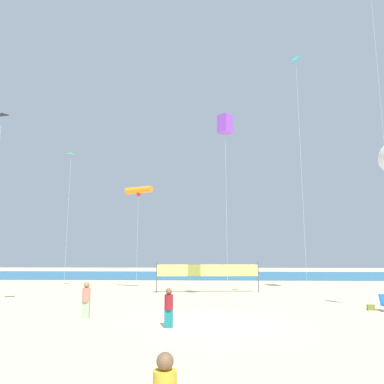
{
  "coord_description": "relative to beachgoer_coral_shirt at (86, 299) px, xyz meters",
  "views": [
    {
      "loc": [
        -0.23,
        -17.19,
        3.13
      ],
      "look_at": [
        -1.36,
        11.65,
        7.89
      ],
      "focal_mm": 34.33,
      "sensor_mm": 36.0,
      "label": 1
    }
  ],
  "objects": [
    {
      "name": "ground_plane",
      "position": [
        6.1,
        -1.03,
        -0.91
      ],
      "size": [
        120.0,
        120.0,
        0.0
      ],
      "primitive_type": "plane",
      "color": "beige"
    },
    {
      "name": "ocean_band",
      "position": [
        6.1,
        34.19,
        -0.91
      ],
      "size": [
        120.0,
        20.0,
        0.01
      ],
      "primitive_type": "cube",
      "color": "#1E6B99",
      "rests_on": "ground"
    },
    {
      "name": "beachgoer_coral_shirt",
      "position": [
        0.0,
        0.0,
        0.0
      ],
      "size": [
        0.39,
        0.39,
        1.71
      ],
      "rotation": [
        0.0,
        0.0,
        2.55
      ],
      "color": "#99B28C",
      "rests_on": "ground"
    },
    {
      "name": "beachgoer_maroon_shirt",
      "position": [
        4.25,
        -2.11,
        -0.04
      ],
      "size": [
        0.37,
        0.37,
        1.63
      ],
      "rotation": [
        0.0,
        0.0,
        2.77
      ],
      "color": "#19727A",
      "rests_on": "ground"
    },
    {
      "name": "volleyball_net",
      "position": [
        5.94,
        11.57,
        0.72
      ],
      "size": [
        8.13,
        0.58,
        2.4
      ],
      "color": "#4C4C51",
      "rests_on": "ground"
    },
    {
      "name": "beach_handbag",
      "position": [
        14.84,
        2.97,
        -0.76
      ],
      "size": [
        0.38,
        0.19,
        0.31
      ],
      "primitive_type": "cube",
      "color": "olive",
      "rests_on": "ground"
    },
    {
      "name": "kite_orange_tube",
      "position": [
        0.09,
        12.47,
        7.45
      ],
      "size": [
        2.54,
        1.59,
        8.68
      ],
      "color": "silver",
      "rests_on": "ground"
    },
    {
      "name": "kite_green_diamond",
      "position": [
        -5.83,
        12.23,
        10.54
      ],
      "size": [
        0.86,
        0.86,
        11.77
      ],
      "color": "silver",
      "rests_on": "ground"
    },
    {
      "name": "kite_cyan_diamond",
      "position": [
        11.76,
        4.28,
        14.53
      ],
      "size": [
        0.85,
        0.85,
        15.91
      ],
      "color": "silver",
      "rests_on": "ground"
    },
    {
      "name": "kite_violet_box",
      "position": [
        7.15,
        5.0,
        10.56
      ],
      "size": [
        1.06,
        1.06,
        12.1
      ],
      "color": "silver",
      "rests_on": "ground"
    },
    {
      "name": "kite_black_diamond",
      "position": [
        -5.86,
        1.37,
        9.96
      ],
      "size": [
        0.87,
        0.89,
        11.18
      ],
      "color": "silver",
      "rests_on": "ground"
    }
  ]
}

